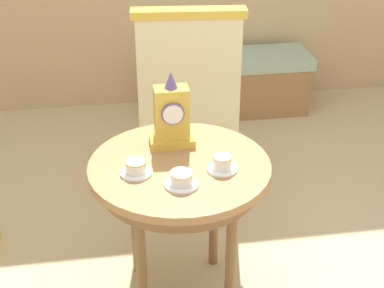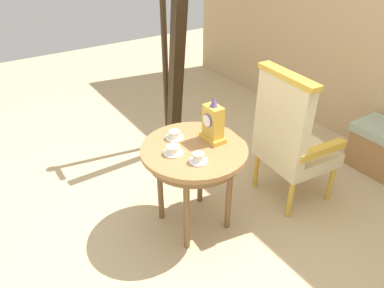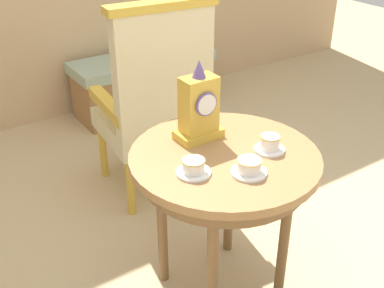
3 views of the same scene
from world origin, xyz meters
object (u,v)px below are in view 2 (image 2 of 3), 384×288
(side_table, at_px, (194,157))
(teacup_left, at_px, (174,135))
(harp, at_px, (173,81))
(armchair, at_px, (290,137))
(mantel_clock, at_px, (213,123))
(teacup_center, at_px, (198,158))
(teacup_right, at_px, (173,150))

(side_table, distance_m, teacup_left, 0.21)
(teacup_left, height_order, harp, harp)
(side_table, relative_size, teacup_left, 5.81)
(side_table, xyz_separation_m, armchair, (0.15, 0.81, -0.03))
(teacup_left, bearing_deg, side_table, 15.41)
(mantel_clock, bearing_deg, armchair, 75.76)
(side_table, bearing_deg, harp, 156.52)
(teacup_center, distance_m, mantel_clock, 0.31)
(side_table, xyz_separation_m, teacup_right, (-0.01, -0.16, 0.11))
(teacup_center, distance_m, harp, 1.28)
(side_table, distance_m, mantel_clock, 0.27)
(teacup_right, distance_m, harp, 1.16)
(teacup_center, relative_size, armchair, 0.11)
(teacup_left, distance_m, teacup_right, 0.20)
(teacup_left, xyz_separation_m, teacup_center, (0.34, -0.03, 0.00))
(teacup_left, height_order, teacup_center, teacup_center)
(side_table, height_order, harp, harp)
(mantel_clock, distance_m, harp, 1.04)
(side_table, xyz_separation_m, teacup_left, (-0.18, -0.05, 0.11))
(mantel_clock, bearing_deg, harp, 164.67)
(teacup_right, bearing_deg, mantel_clock, 89.32)
(teacup_left, relative_size, teacup_center, 1.06)
(teacup_center, bearing_deg, teacup_right, -154.15)
(teacup_center, relative_size, mantel_clock, 0.36)
(teacup_left, xyz_separation_m, teacup_right, (0.17, -0.11, 0.00))
(teacup_center, bearing_deg, teacup_left, 175.49)
(teacup_left, xyz_separation_m, armchair, (0.33, 0.86, -0.13))
(harp, bearing_deg, mantel_clock, -15.33)
(teacup_center, height_order, armchair, armchair)
(mantel_clock, xyz_separation_m, harp, (-1.00, 0.27, -0.08))
(teacup_left, distance_m, teacup_center, 0.34)
(teacup_left, relative_size, mantel_clock, 0.39)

